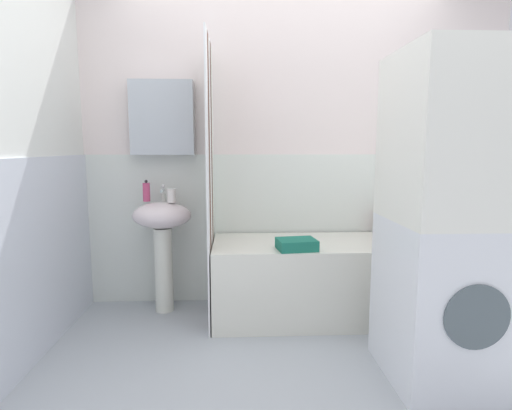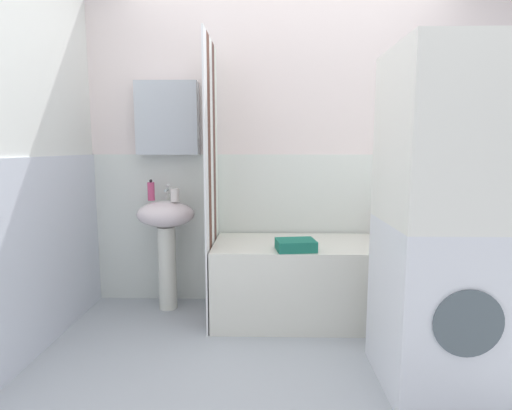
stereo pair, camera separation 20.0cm
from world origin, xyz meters
The scene contains 14 objects.
ground_plane centered at (0.00, 0.00, -0.02)m, with size 4.80×5.60×0.04m, color #A9B1B8.
wall_back_tiled centered at (-0.06, 1.26, 1.14)m, with size 3.60×0.18×2.40m.
wall_left_tiled centered at (-1.57, 0.34, 1.12)m, with size 0.07×1.81×2.40m.
sink centered at (-0.92, 1.03, 0.62)m, with size 0.44×0.34×0.85m.
faucet centered at (-0.92, 1.11, 0.91)m, with size 0.03×0.12×0.12m.
soap_dispenser centered at (-1.04, 1.08, 0.92)m, with size 0.05×0.05×0.16m.
toothbrush_cup centered at (-0.84, 1.01, 0.90)m, with size 0.07×0.07×0.10m, color white.
bathtub centered at (0.28, 0.88, 0.28)m, with size 1.62×0.68×0.57m, color silver.
shower_curtain centered at (-0.54, 0.88, 1.00)m, with size 0.01×0.68×2.00m.
body_wash_bottle centered at (0.99, 1.15, 0.67)m, with size 0.04×0.04×0.22m.
lotion_bottle centered at (0.87, 1.14, 0.67)m, with size 0.05×0.05×0.21m.
shampoo_bottle centered at (0.79, 1.14, 0.66)m, with size 0.05×0.05×0.20m.
towel_folded centered at (0.05, 0.66, 0.60)m, with size 0.26×0.20×0.07m, color #1A6955.
washer_dryer_stack centered at (0.75, 0.02, 0.87)m, with size 0.57×0.65×1.74m.
Camera 2 is at (-0.16, -2.08, 1.26)m, focal length 29.10 mm.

